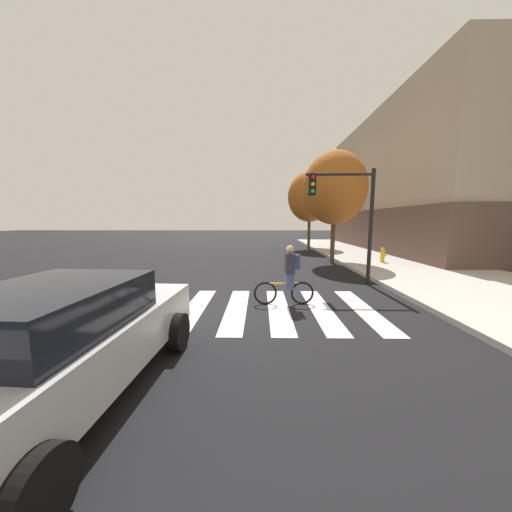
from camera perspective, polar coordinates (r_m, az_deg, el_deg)
ground_plane at (r=7.43m, az=-7.72°, el=-11.10°), size 120.00×120.00×0.00m
crosswalk_stripes at (r=7.37m, az=-4.17°, el=-11.14°), size 7.35×3.62×0.01m
sedan_near at (r=4.37m, az=-36.26°, el=-14.66°), size 2.36×4.69×1.59m
cyclist at (r=7.57m, az=6.95°, el=-4.11°), size 1.71×0.37×1.69m
traffic_light_near at (r=10.32m, az=19.18°, el=9.88°), size 2.47×0.28×4.20m
fire_hydrant at (r=15.92m, az=25.40°, el=0.19°), size 0.33×0.22×0.78m
street_tree_near at (r=15.60m, az=16.44°, el=13.71°), size 3.43×3.43×6.11m
street_tree_mid at (r=23.13m, az=11.42°, el=12.33°), size 3.63×3.63×6.45m
corner_building at (r=28.10m, az=40.03°, el=11.67°), size 17.90×19.67×10.57m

